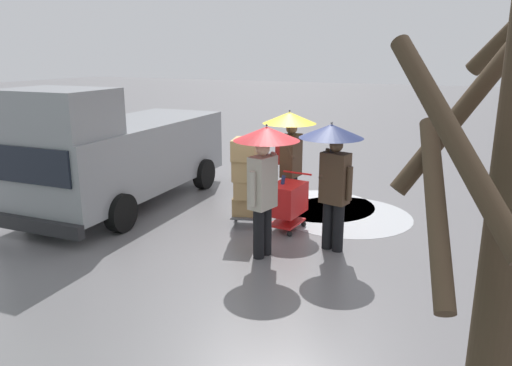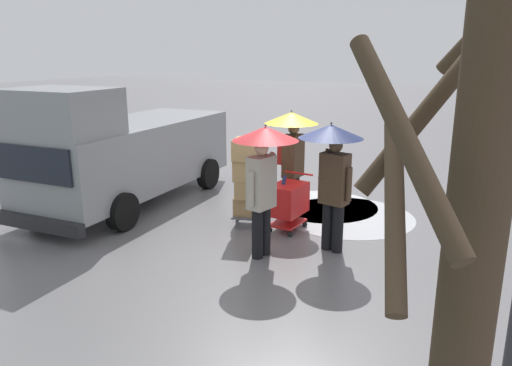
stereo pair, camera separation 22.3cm
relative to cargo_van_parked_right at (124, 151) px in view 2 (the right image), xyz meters
The scene contains 10 objects.
ground_plane 3.67m from the cargo_van_parked_right, behind, with size 90.00×90.00×0.00m, color slate.
slush_patch_near_cluster 4.43m from the cargo_van_parked_right, 155.47° to the right, with size 2.35×2.35×0.01m, color silver.
slush_patch_under_van 4.90m from the cargo_van_parked_right, 163.92° to the right, with size 2.66×2.66×0.01m, color #ADAFB5.
cargo_van_parked_right is the anchor object (origin of this frame).
shopping_cart_vendor 3.83m from the cargo_van_parked_right, behind, with size 0.62×0.86×1.04m.
hand_dolly_boxes 2.98m from the cargo_van_parked_right, behind, with size 0.68×0.81×1.68m.
pedestrian_pink_side 4.81m from the cargo_van_parked_right, behind, with size 1.04×1.04×2.15m.
pedestrian_black_side 3.64m from the cargo_van_parked_right, 167.07° to the right, with size 1.04×1.04×2.15m.
pedestrian_white_side 4.08m from the cargo_van_parked_right, 162.83° to the left, with size 1.04×1.04×2.15m.
bare_tree_near 9.26m from the cargo_van_parked_right, 139.88° to the left, with size 1.28×1.39×4.17m.
Camera 2 is at (-3.62, 7.81, 3.22)m, focal length 34.48 mm.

